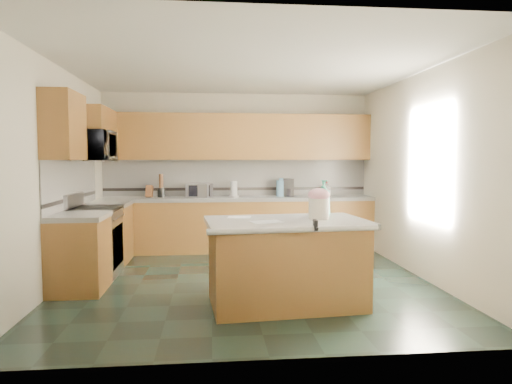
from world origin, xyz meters
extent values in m
plane|color=black|center=(0.00, 0.00, 0.00)|extent=(4.60, 4.60, 0.00)
plane|color=white|center=(0.00, 0.00, 2.70)|extent=(4.60, 4.60, 0.00)
cube|color=silver|center=(0.00, 2.32, 1.35)|extent=(4.60, 0.04, 2.70)
cube|color=silver|center=(0.00, -2.32, 1.35)|extent=(4.60, 0.04, 2.70)
cube|color=silver|center=(-2.32, 0.00, 1.35)|extent=(0.04, 4.60, 2.70)
cube|color=silver|center=(2.32, 0.00, 1.35)|extent=(0.04, 4.60, 2.70)
cube|color=#482D12|center=(0.00, 2.00, 0.43)|extent=(4.60, 0.60, 0.86)
cube|color=white|center=(0.00, 2.00, 0.89)|extent=(4.60, 0.64, 0.06)
cube|color=#482D12|center=(0.00, 2.13, 1.94)|extent=(4.60, 0.33, 0.78)
cube|color=silver|center=(0.00, 2.29, 1.24)|extent=(4.60, 0.02, 0.63)
cube|color=black|center=(0.00, 2.28, 1.04)|extent=(4.60, 0.01, 0.05)
cube|color=#482D12|center=(-2.00, 1.29, 0.43)|extent=(0.60, 0.82, 0.86)
cube|color=white|center=(-2.00, 1.29, 0.89)|extent=(0.64, 0.82, 0.06)
cube|color=#482D12|center=(-2.00, -0.24, 0.43)|extent=(0.60, 0.72, 0.86)
cube|color=white|center=(-2.00, -0.24, 0.89)|extent=(0.64, 0.72, 0.06)
cube|color=silver|center=(-2.29, 0.55, 1.24)|extent=(0.02, 2.30, 0.63)
cube|color=black|center=(-2.28, 0.55, 1.04)|extent=(0.01, 2.30, 0.05)
cube|color=#482D12|center=(-2.13, 1.42, 1.94)|extent=(0.33, 1.09, 0.78)
cube|color=#482D12|center=(-2.13, -0.24, 1.94)|extent=(0.33, 0.72, 0.78)
cube|color=#B7B7BC|center=(-2.00, 0.50, 0.44)|extent=(0.60, 0.76, 0.88)
cube|color=black|center=(-1.71, 0.50, 0.40)|extent=(0.02, 0.68, 0.55)
cube|color=black|center=(-2.00, 0.50, 0.90)|extent=(0.62, 0.78, 0.04)
cylinder|color=#B7B7BC|center=(-1.68, 0.50, 0.78)|extent=(0.02, 0.66, 0.02)
cube|color=#B7B7BC|center=(-2.26, 0.50, 1.02)|extent=(0.06, 0.76, 0.18)
imported|color=#B7B7BC|center=(-2.00, 0.50, 1.73)|extent=(0.50, 0.73, 0.41)
cube|color=#482D12|center=(0.34, -0.98, 0.43)|extent=(1.64, 1.03, 0.86)
cube|color=white|center=(0.34, -0.98, 0.89)|extent=(1.75, 1.14, 0.06)
cylinder|color=white|center=(0.34, -1.48, 0.89)|extent=(1.67, 0.20, 0.06)
cylinder|color=silver|center=(0.70, -0.96, 1.03)|extent=(0.24, 0.24, 0.22)
ellipsoid|color=pink|center=(0.70, -0.96, 1.18)|extent=(0.23, 0.23, 0.14)
cylinder|color=tan|center=(0.70, -0.96, 1.23)|extent=(0.08, 0.03, 0.03)
sphere|color=tan|center=(0.66, -0.96, 1.23)|extent=(0.04, 0.04, 0.04)
sphere|color=tan|center=(0.74, -0.96, 1.23)|extent=(0.04, 0.04, 0.04)
imported|color=teal|center=(0.78, -0.84, 1.13)|extent=(0.21, 0.21, 0.41)
cube|color=white|center=(0.11, -1.14, 0.92)|extent=(0.36, 0.31, 0.00)
cube|color=white|center=(-0.14, -0.74, 0.92)|extent=(0.28, 0.23, 0.00)
cube|color=black|center=(0.54, -1.46, 0.93)|extent=(0.04, 0.11, 0.10)
cylinder|color=black|center=(0.54, -1.53, 0.91)|extent=(0.02, 0.08, 0.02)
cube|color=#472814|center=(-1.48, 2.05, 1.02)|extent=(0.13, 0.16, 0.22)
cylinder|color=black|center=(-1.29, 2.08, 1.00)|extent=(0.13, 0.13, 0.16)
cylinder|color=#472814|center=(-1.29, 2.08, 1.19)|extent=(0.07, 0.07, 0.23)
cube|color=#B7B7BC|center=(-0.65, 2.05, 1.03)|extent=(0.46, 0.39, 0.23)
cube|color=black|center=(-0.65, 1.92, 1.03)|extent=(0.35, 0.01, 0.19)
cylinder|color=white|center=(-0.06, 2.10, 1.05)|extent=(0.12, 0.12, 0.26)
cylinder|color=#B7B7BC|center=(-0.06, 2.10, 0.93)|extent=(0.18, 0.18, 0.01)
cylinder|color=#659BC4|center=(0.75, 2.06, 1.06)|extent=(0.17, 0.17, 0.28)
cylinder|color=#659BC4|center=(0.75, 2.06, 1.21)|extent=(0.08, 0.08, 0.04)
cube|color=black|center=(0.88, 2.08, 1.07)|extent=(0.18, 0.20, 0.31)
cylinder|color=black|center=(0.88, 2.04, 0.98)|extent=(0.13, 0.13, 0.13)
imported|color=white|center=(1.55, 2.05, 1.03)|extent=(0.14, 0.14, 0.22)
cylinder|color=red|center=(1.55, 2.05, 1.16)|extent=(0.02, 0.02, 0.03)
cube|color=white|center=(2.29, -0.20, 1.50)|extent=(0.02, 1.40, 1.10)
camera|label=1|loc=(-0.45, -5.72, 1.56)|focal=32.00mm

